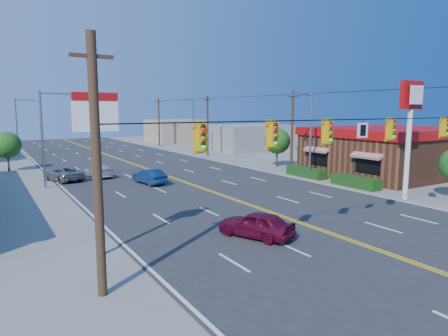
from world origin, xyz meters
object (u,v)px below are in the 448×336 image
car_white (98,171)px  car_silver (63,174)px  pizza_hut_sign (97,140)px  car_magenta (256,225)px  kfc (389,151)px  signal_span (344,143)px  car_blue (149,177)px  kfc_pylon (410,116)px

car_white → car_silver: size_ratio=0.87×
pizza_hut_sign → car_magenta: (7.31, -1.71, -4.51)m
kfc → car_silver: kfc is taller
car_silver → signal_span: bearing=96.2°
kfc → car_silver: size_ratio=3.38×
signal_span → car_magenta: (-3.57, 2.29, -4.21)m
signal_span → kfc: (20.02, 12.00, -2.51)m
car_silver → car_blue: bearing=123.7°
signal_span → pizza_hut_sign: 11.60m
car_silver → kfc_pylon: bearing=120.3°
signal_span → car_magenta: bearing=147.3°
car_magenta → pizza_hut_sign: bearing=-37.1°
pizza_hut_sign → car_white: (5.07, 21.01, -4.57)m
kfc_pylon → car_magenta: size_ratio=2.15×
pizza_hut_sign → car_blue: (8.02, 15.12, -4.53)m
kfc_pylon → pizza_hut_sign: (-22.00, 0.00, -0.86)m
car_magenta → car_blue: size_ratio=1.00×
car_blue → car_white: bearing=-72.1°
car_magenta → car_white: 22.83m
pizza_hut_sign → kfc: bearing=14.5°
kfc → pizza_hut_sign: pizza_hut_sign is taller
kfc → car_blue: (-22.88, 7.12, -1.73)m
signal_span → kfc_pylon: bearing=19.8°
signal_span → car_white: (-5.81, 25.01, -4.27)m
signal_span → car_magenta: signal_span is taller
pizza_hut_sign → signal_span: bearing=-20.2°
signal_span → pizza_hut_sign: size_ratio=3.55×
car_blue → car_magenta: bearing=78.9°
pizza_hut_sign → car_silver: (1.89, 20.75, -4.51)m
signal_span → kfc: signal_span is taller
kfc_pylon → car_silver: kfc_pylon is taller
signal_span → car_white: bearing=103.1°
kfc → car_silver: 31.74m
kfc_pylon → car_magenta: bearing=-173.4°
car_blue → car_white: size_ratio=0.94×
car_magenta → car_silver: bearing=-100.4°
kfc → car_magenta: size_ratio=4.13×
kfc_pylon → car_blue: bearing=132.8°
car_blue → car_white: car_blue is taller
signal_span → kfc_pylon: signal_span is taller
pizza_hut_sign → car_magenta: bearing=-13.2°
signal_span → car_silver: size_ratio=5.05×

